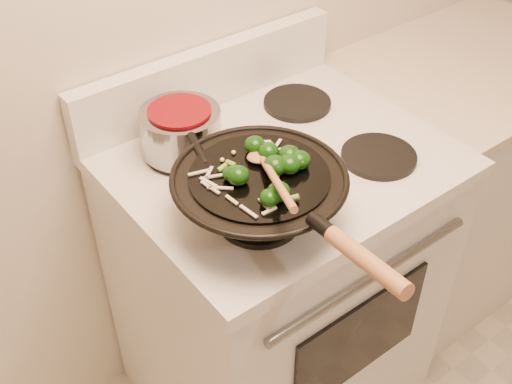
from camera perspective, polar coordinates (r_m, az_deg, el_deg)
stove at (r=1.85m, az=1.77°, el=-8.02°), size 0.78×0.67×1.08m
counter_unit at (r=2.31m, az=16.42°, el=1.13°), size 0.88×0.62×0.91m
wok at (r=1.31m, az=0.40°, el=-0.24°), size 0.36×0.60×0.17m
stirfry at (r=1.28m, az=1.36°, el=2.29°), size 0.23×0.22×0.04m
wooden_spoon at (r=1.25m, az=1.21°, el=1.94°), size 0.15×0.26×0.08m
saucepan at (r=1.52m, az=-6.66°, el=5.45°), size 0.19×0.30×0.11m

